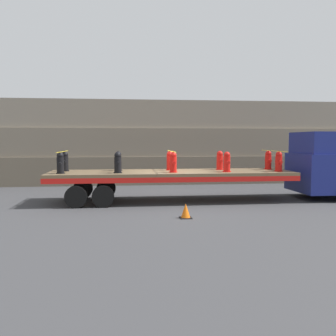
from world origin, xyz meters
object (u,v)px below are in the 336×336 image
traffic_cone (186,211)px  fire_hydrant_black_near_1 (118,163)px  fire_hydrant_black_far_1 (118,161)px  fire_hydrant_red_near_4 (279,162)px  fire_hydrant_red_far_3 (220,161)px  flatbed_trailer (157,177)px  fire_hydrant_black_far_0 (65,162)px  truck_cab (327,165)px  fire_hydrant_red_far_2 (170,161)px  fire_hydrant_red_far_4 (268,160)px  fire_hydrant_black_near_0 (60,163)px  fire_hydrant_red_near_3 (227,162)px  fire_hydrant_red_near_2 (173,162)px

traffic_cone → fire_hydrant_black_near_1: bearing=127.3°
fire_hydrant_black_far_1 → fire_hydrant_red_near_4: 6.68m
fire_hydrant_black_near_1 → fire_hydrant_red_far_3: bearing=14.5°
flatbed_trailer → fire_hydrant_black_far_0: bearing=171.4°
truck_cab → fire_hydrant_black_far_0: (-11.19, 0.57, 0.21)m
fire_hydrant_black_far_0 → fire_hydrant_black_near_1: size_ratio=1.00×
fire_hydrant_red_far_2 → fire_hydrant_red_far_4: bearing=0.0°
fire_hydrant_black_near_0 → fire_hydrant_red_near_3: (6.58, 0.00, 0.00)m
fire_hydrant_black_far_0 → fire_hydrant_red_far_4: 8.77m
traffic_cone → fire_hydrant_red_far_3: bearing=61.9°
fire_hydrant_red_near_4 → truck_cab: bearing=13.2°
flatbed_trailer → fire_hydrant_red_near_3: size_ratio=12.14×
flatbed_trailer → fire_hydrant_red_far_3: size_ratio=12.14×
truck_cab → fire_hydrant_black_near_0: 11.21m
fire_hydrant_black_far_0 → fire_hydrant_red_near_3: 6.68m
flatbed_trailer → fire_hydrant_black_far_1: size_ratio=12.14×
fire_hydrant_black_far_0 → fire_hydrant_black_near_1: bearing=-27.4°
fire_hydrant_red_far_4 → fire_hydrant_red_near_4: bearing=-90.0°
fire_hydrant_red_far_3 → fire_hydrant_red_far_4: same height
fire_hydrant_red_far_4 → fire_hydrant_red_far_2: bearing=180.0°
fire_hydrant_black_near_0 → fire_hydrant_red_near_4: same height
fire_hydrant_black_near_1 → fire_hydrant_red_far_2: same height
fire_hydrant_red_near_2 → fire_hydrant_red_near_3: same height
fire_hydrant_red_near_4 → traffic_cone: fire_hydrant_red_near_4 is taller
fire_hydrant_black_far_0 → fire_hydrant_black_far_1: bearing=0.0°
fire_hydrant_black_far_0 → fire_hydrant_red_near_4: bearing=-7.4°
fire_hydrant_black_near_1 → fire_hydrant_black_far_1: size_ratio=1.00×
fire_hydrant_red_far_2 → traffic_cone: bearing=-89.6°
flatbed_trailer → fire_hydrant_red_far_4: fire_hydrant_red_far_4 is taller
fire_hydrant_black_far_1 → fire_hydrant_red_far_2: size_ratio=1.00×
fire_hydrant_black_near_1 → fire_hydrant_red_near_4: bearing=0.0°
fire_hydrant_red_far_4 → fire_hydrant_red_near_3: bearing=-152.6°
flatbed_trailer → fire_hydrant_black_near_1: fire_hydrant_black_near_1 is taller
flatbed_trailer → fire_hydrant_red_far_4: bearing=6.5°
fire_hydrant_black_near_1 → fire_hydrant_red_near_3: size_ratio=1.00×
traffic_cone → fire_hydrant_red_far_2: bearing=90.4°
fire_hydrant_black_far_1 → traffic_cone: (2.22, -4.05, -1.40)m
fire_hydrant_black_far_0 → fire_hydrant_red_near_4: same height
fire_hydrant_black_far_1 → fire_hydrant_red_far_2: (2.19, 0.00, 0.00)m
flatbed_trailer → fire_hydrant_black_near_0: (-3.76, -0.57, 0.62)m
fire_hydrant_red_far_2 → fire_hydrant_red_near_4: same height
fire_hydrant_red_near_3 → fire_hydrant_red_far_3: same height
fire_hydrant_red_far_3 → truck_cab: bearing=-7.0°
fire_hydrant_red_far_2 → fire_hydrant_red_far_3: same height
fire_hydrant_black_far_0 → fire_hydrant_red_far_4: same height
truck_cab → fire_hydrant_black_near_1: (-9.00, -0.57, 0.21)m
fire_hydrant_black_near_0 → fire_hydrant_black_far_1: size_ratio=1.00×
truck_cab → fire_hydrant_red_near_4: bearing=-166.8°
fire_hydrant_red_near_2 → fire_hydrant_red_far_4: same height
traffic_cone → fire_hydrant_black_near_0: bearing=146.6°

